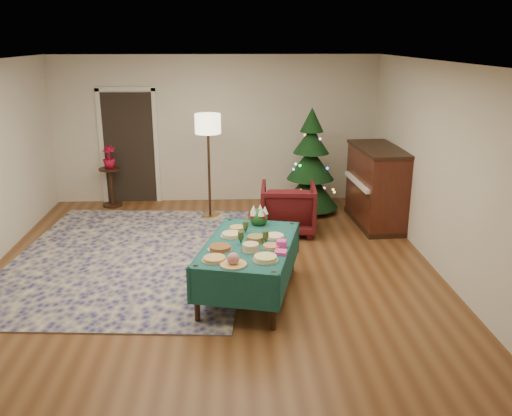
{
  "coord_description": "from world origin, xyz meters",
  "views": [
    {
      "loc": [
        0.24,
        -6.52,
        2.99
      ],
      "look_at": [
        0.59,
        0.25,
        0.85
      ],
      "focal_mm": 38.0,
      "sensor_mm": 36.0,
      "label": 1
    }
  ],
  "objects_px": {
    "christmas_tree": "(311,166)",
    "piano": "(377,187)",
    "armchair": "(288,206)",
    "potted_plant": "(109,162)",
    "side_table": "(111,188)",
    "buffet_table": "(249,253)",
    "gift_box": "(282,244)",
    "floor_lamp": "(208,130)"
  },
  "relations": [
    {
      "from": "buffet_table",
      "to": "piano",
      "type": "height_order",
      "value": "piano"
    },
    {
      "from": "potted_plant",
      "to": "side_table",
      "type": "bearing_deg",
      "value": 90.0
    },
    {
      "from": "christmas_tree",
      "to": "piano",
      "type": "xyz_separation_m",
      "value": [
        0.99,
        -0.73,
        -0.2
      ]
    },
    {
      "from": "buffet_table",
      "to": "piano",
      "type": "xyz_separation_m",
      "value": [
        2.2,
        2.51,
        0.1
      ]
    },
    {
      "from": "gift_box",
      "to": "christmas_tree",
      "type": "bearing_deg",
      "value": 76.22
    },
    {
      "from": "side_table",
      "to": "christmas_tree",
      "type": "bearing_deg",
      "value": -8.0
    },
    {
      "from": "armchair",
      "to": "side_table",
      "type": "bearing_deg",
      "value": -21.74
    },
    {
      "from": "christmas_tree",
      "to": "piano",
      "type": "relative_size",
      "value": 1.21
    },
    {
      "from": "gift_box",
      "to": "armchair",
      "type": "relative_size",
      "value": 0.12
    },
    {
      "from": "floor_lamp",
      "to": "piano",
      "type": "distance_m",
      "value": 2.94
    },
    {
      "from": "floor_lamp",
      "to": "gift_box",
      "type": "bearing_deg",
      "value": -73.76
    },
    {
      "from": "armchair",
      "to": "potted_plant",
      "type": "relative_size",
      "value": 2.13
    },
    {
      "from": "gift_box",
      "to": "side_table",
      "type": "height_order",
      "value": "gift_box"
    },
    {
      "from": "piano",
      "to": "christmas_tree",
      "type": "bearing_deg",
      "value": 143.61
    },
    {
      "from": "potted_plant",
      "to": "christmas_tree",
      "type": "bearing_deg",
      "value": -8.0
    },
    {
      "from": "floor_lamp",
      "to": "side_table",
      "type": "distance_m",
      "value": 2.28
    },
    {
      "from": "armchair",
      "to": "floor_lamp",
      "type": "relative_size",
      "value": 0.49
    },
    {
      "from": "floor_lamp",
      "to": "christmas_tree",
      "type": "xyz_separation_m",
      "value": [
        1.77,
        0.21,
        -0.68
      ]
    },
    {
      "from": "armchair",
      "to": "christmas_tree",
      "type": "distance_m",
      "value": 1.24
    },
    {
      "from": "christmas_tree",
      "to": "gift_box",
      "type": "bearing_deg",
      "value": -103.78
    },
    {
      "from": "gift_box",
      "to": "christmas_tree",
      "type": "height_order",
      "value": "christmas_tree"
    },
    {
      "from": "floor_lamp",
      "to": "piano",
      "type": "relative_size",
      "value": 1.16
    },
    {
      "from": "buffet_table",
      "to": "armchair",
      "type": "distance_m",
      "value": 2.29
    },
    {
      "from": "side_table",
      "to": "piano",
      "type": "xyz_separation_m",
      "value": [
        4.59,
        -1.24,
        0.29
      ]
    },
    {
      "from": "gift_box",
      "to": "christmas_tree",
      "type": "xyz_separation_m",
      "value": [
        0.84,
        3.41,
        0.12
      ]
    },
    {
      "from": "buffet_table",
      "to": "floor_lamp",
      "type": "xyz_separation_m",
      "value": [
        -0.56,
        3.03,
        0.97
      ]
    },
    {
      "from": "buffet_table",
      "to": "floor_lamp",
      "type": "distance_m",
      "value": 3.23
    },
    {
      "from": "potted_plant",
      "to": "christmas_tree",
      "type": "xyz_separation_m",
      "value": [
        3.6,
        -0.51,
        0.0
      ]
    },
    {
      "from": "buffet_table",
      "to": "armchair",
      "type": "relative_size",
      "value": 2.19
    },
    {
      "from": "potted_plant",
      "to": "christmas_tree",
      "type": "relative_size",
      "value": 0.22
    },
    {
      "from": "armchair",
      "to": "christmas_tree",
      "type": "relative_size",
      "value": 0.47
    },
    {
      "from": "floor_lamp",
      "to": "armchair",
      "type": "bearing_deg",
      "value": -34.0
    },
    {
      "from": "potted_plant",
      "to": "christmas_tree",
      "type": "distance_m",
      "value": 3.63
    },
    {
      "from": "gift_box",
      "to": "potted_plant",
      "type": "distance_m",
      "value": 4.8
    },
    {
      "from": "floor_lamp",
      "to": "potted_plant",
      "type": "xyz_separation_m",
      "value": [
        -1.83,
        0.72,
        -0.68
      ]
    },
    {
      "from": "piano",
      "to": "gift_box",
      "type": "bearing_deg",
      "value": -124.28
    },
    {
      "from": "buffet_table",
      "to": "side_table",
      "type": "height_order",
      "value": "side_table"
    },
    {
      "from": "armchair",
      "to": "christmas_tree",
      "type": "xyz_separation_m",
      "value": [
        0.5,
        1.07,
        0.4
      ]
    },
    {
      "from": "potted_plant",
      "to": "christmas_tree",
      "type": "height_order",
      "value": "christmas_tree"
    },
    {
      "from": "gift_box",
      "to": "armchair",
      "type": "height_order",
      "value": "armchair"
    },
    {
      "from": "christmas_tree",
      "to": "floor_lamp",
      "type": "bearing_deg",
      "value": -173.26
    },
    {
      "from": "floor_lamp",
      "to": "buffet_table",
      "type": "bearing_deg",
      "value": -79.47
    }
  ]
}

